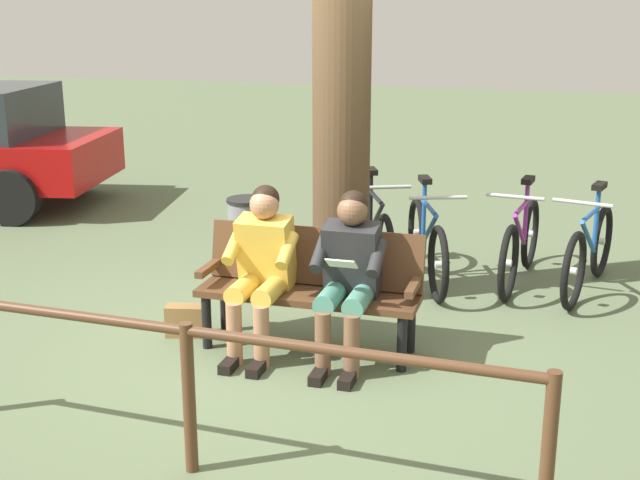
# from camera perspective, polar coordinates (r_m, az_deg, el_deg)

# --- Properties ---
(ground_plane) EXTENTS (40.00, 40.00, 0.00)m
(ground_plane) POSITION_cam_1_polar(r_m,az_deg,el_deg) (6.13, -3.33, -7.58)
(ground_plane) COLOR #566647
(bench) EXTENTS (1.60, 0.49, 0.87)m
(bench) POSITION_cam_1_polar(r_m,az_deg,el_deg) (6.04, -0.60, -2.77)
(bench) COLOR #51331E
(bench) RESTS_ON ground
(person_reading) EXTENTS (0.49, 0.77, 1.20)m
(person_reading) POSITION_cam_1_polar(r_m,az_deg,el_deg) (5.76, 1.97, -2.06)
(person_reading) COLOR #262628
(person_reading) RESTS_ON ground
(person_companion) EXTENTS (0.49, 0.77, 1.20)m
(person_companion) POSITION_cam_1_polar(r_m,az_deg,el_deg) (5.94, -4.02, -1.53)
(person_companion) COLOR gold
(person_companion) RESTS_ON ground
(handbag) EXTENTS (0.32, 0.20, 0.24)m
(handbag) POSITION_cam_1_polar(r_m,az_deg,el_deg) (6.43, -9.12, -5.45)
(handbag) COLOR olive
(handbag) RESTS_ON ground
(tree_trunk) EXTENTS (0.47, 0.47, 4.05)m
(tree_trunk) POSITION_cam_1_polar(r_m,az_deg,el_deg) (6.76, 1.50, 12.36)
(tree_trunk) COLOR #4C3823
(tree_trunk) RESTS_ON ground
(litter_bin) EXTENTS (0.35, 0.35, 0.83)m
(litter_bin) POSITION_cam_1_polar(r_m,az_deg,el_deg) (7.25, -4.92, -0.36)
(litter_bin) COLOR slate
(litter_bin) RESTS_ON ground
(bicycle_purple) EXTENTS (0.56, 1.65, 0.94)m
(bicycle_purple) POSITION_cam_1_polar(r_m,az_deg,el_deg) (7.60, 17.86, -0.78)
(bicycle_purple) COLOR black
(bicycle_purple) RESTS_ON ground
(bicycle_silver) EXTENTS (0.48, 1.68, 0.94)m
(bicycle_silver) POSITION_cam_1_polar(r_m,az_deg,el_deg) (7.68, 13.50, -0.28)
(bicycle_silver) COLOR black
(bicycle_silver) RESTS_ON ground
(bicycle_black) EXTENTS (0.70, 1.59, 0.94)m
(bicycle_black) POSITION_cam_1_polar(r_m,az_deg,el_deg) (7.53, 7.29, -0.28)
(bicycle_black) COLOR black
(bicycle_black) RESTS_ON ground
(bicycle_red) EXTENTS (0.77, 1.56, 0.94)m
(bicycle_red) POSITION_cam_1_polar(r_m,az_deg,el_deg) (7.87, 3.70, 0.54)
(bicycle_red) COLOR black
(bicycle_red) RESTS_ON ground
(railing_fence) EXTENTS (3.74, 0.19, 0.85)m
(railing_fence) POSITION_cam_1_polar(r_m,az_deg,el_deg) (4.46, -9.02, -8.50)
(railing_fence) COLOR #51331E
(railing_fence) RESTS_ON ground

